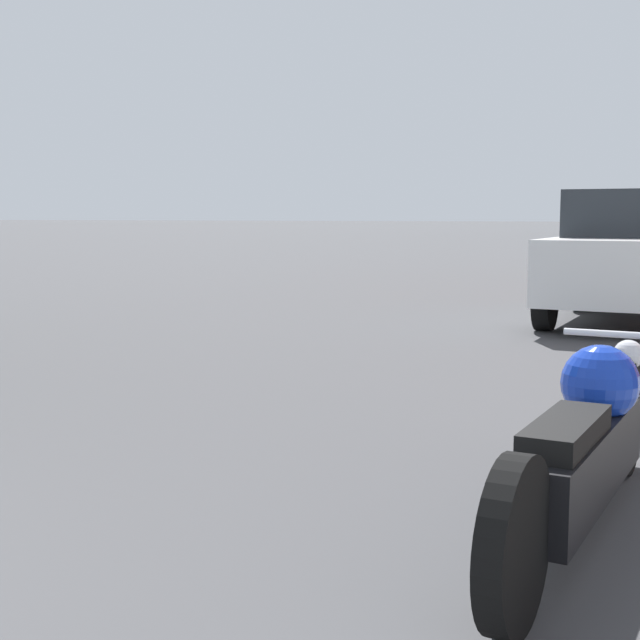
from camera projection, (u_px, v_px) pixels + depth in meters
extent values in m
cylinder|color=black|center=(625.00, 418.00, 4.77)|extent=(0.14, 0.62, 0.61)
cylinder|color=black|center=(514.00, 545.00, 2.94)|extent=(0.14, 0.62, 0.61)
cube|color=black|center=(583.00, 462.00, 3.85)|extent=(0.34, 1.61, 0.32)
sphere|color=#1433AD|center=(600.00, 383.00, 4.10)|extent=(0.36, 0.36, 0.36)
cube|color=black|center=(566.00, 431.00, 3.53)|extent=(0.26, 0.74, 0.10)
sphere|color=silver|center=(628.00, 355.00, 4.76)|extent=(0.16, 0.16, 0.16)
cylinder|color=silver|center=(624.00, 335.00, 4.62)|extent=(0.62, 0.07, 0.04)
cube|color=silver|center=(633.00, 267.00, 11.45)|extent=(1.86, 4.08, 0.77)
cube|color=#23282D|center=(635.00, 214.00, 11.37)|extent=(1.55, 1.97, 0.59)
cylinder|color=black|center=(582.00, 288.00, 12.98)|extent=(0.22, 0.68, 0.67)
cylinder|color=black|center=(545.00, 303.00, 10.75)|extent=(0.22, 0.68, 0.67)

